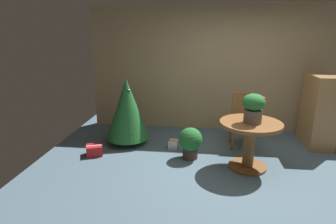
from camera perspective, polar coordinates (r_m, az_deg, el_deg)
The scene contains 10 objects.
ground_plane at distance 4.37m, azimuth 14.77°, elevation -12.69°, with size 6.60×6.60×0.00m, color slate.
back_wall_panel at distance 6.09m, azimuth 12.97°, elevation 8.41°, with size 6.00×0.10×2.60m, color tan.
round_dining_table at distance 4.49m, azimuth 16.11°, elevation -4.76°, with size 0.93×0.93×0.75m.
flower_vase at distance 4.32m, azimuth 16.82°, elevation 1.00°, with size 0.33×0.33×0.44m.
wooden_chair_far at distance 5.34m, azimuth 14.67°, elevation -1.09°, with size 0.41×0.43×0.98m.
holiday_tree at distance 5.28m, azimuth -8.21°, elevation 0.66°, with size 0.79×0.79×1.24m.
gift_box_cream at distance 5.21m, azimuth 1.10°, elevation -6.51°, with size 0.18×0.22×0.14m.
gift_box_red at distance 5.08m, azimuth -14.59°, elevation -7.43°, with size 0.34×0.32×0.17m.
wooden_cabinet at distance 5.85m, azimuth 28.05°, elevation 0.20°, with size 0.45×0.78×1.31m.
potted_plant at distance 4.74m, azimuth 4.51°, elevation -5.93°, with size 0.40×0.40×0.53m.
Camera 1 is at (-0.64, -3.81, 2.06)m, focal length 30.32 mm.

